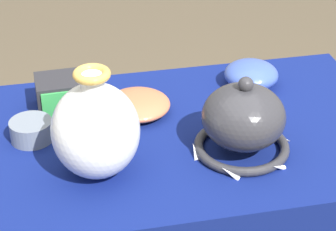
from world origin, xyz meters
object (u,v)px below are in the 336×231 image
Objects in this scene: bowl_shallow_terracotta at (137,104)px; bowl_shallow_cobalt at (251,74)px; vase_dome_bell at (243,122)px; vase_tall_bulbous at (96,130)px; mosaic_tile_box at (67,93)px; pot_squat_slate at (31,130)px.

bowl_shallow_cobalt is at bearing 12.86° from bowl_shallow_terracotta.
vase_dome_bell reaches higher than bowl_shallow_cobalt.
vase_tall_bulbous reaches higher than bowl_shallow_cobalt.
mosaic_tile_box is (-0.38, 0.28, -0.04)m from vase_dome_bell.
vase_dome_bell is 0.50m from pot_squat_slate.
bowl_shallow_cobalt is (0.50, 0.01, -0.01)m from mosaic_tile_box.
vase_tall_bulbous reaches higher than pot_squat_slate.
mosaic_tile_box is 1.56× the size of pot_squat_slate.
vase_dome_bell is 0.32m from bowl_shallow_cobalt.
vase_tall_bulbous is 0.55m from bowl_shallow_cobalt.
bowl_shallow_cobalt is (0.12, 0.29, -0.04)m from vase_dome_bell.
bowl_shallow_cobalt is 0.87× the size of bowl_shallow_terracotta.
vase_tall_bulbous is at bearing -49.30° from pot_squat_slate.
vase_dome_bell is 0.47m from mosaic_tile_box.
bowl_shallow_terracotta is (-0.32, -0.07, -0.01)m from bowl_shallow_cobalt.
vase_tall_bulbous is at bearing -83.57° from mosaic_tile_box.
mosaic_tile_box is at bearing 160.28° from bowl_shallow_terracotta.
vase_tall_bulbous is 0.23m from pot_squat_slate.
bowl_shallow_cobalt is 0.61m from pot_squat_slate.
mosaic_tile_box is 0.16m from pot_squat_slate.
pot_squat_slate is at bearing 130.70° from vase_tall_bulbous.
vase_tall_bulbous is 1.08× the size of vase_dome_bell.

